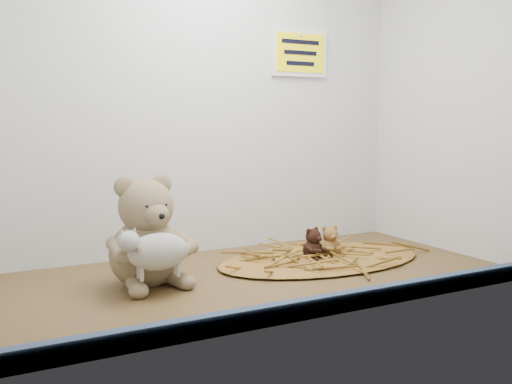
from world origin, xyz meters
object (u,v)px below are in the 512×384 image
mini_teddy_tan (330,240)px  toy_lamb (158,252)px  mini_teddy_brown (313,242)px  main_teddy (146,230)px

mini_teddy_tan → toy_lamb: bearing=-161.9°
toy_lamb → mini_teddy_brown: size_ratio=2.10×
main_teddy → mini_teddy_tan: main_teddy is taller
main_teddy → mini_teddy_tan: bearing=-7.2°
mini_teddy_brown → main_teddy: bearing=162.8°
main_teddy → mini_teddy_brown: 43.96cm
main_teddy → toy_lamb: (0.00, -8.61, -2.92)cm
main_teddy → toy_lamb: main_teddy is taller
mini_teddy_tan → main_teddy: bearing=-171.9°
mini_teddy_tan → mini_teddy_brown: bearing=-173.3°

